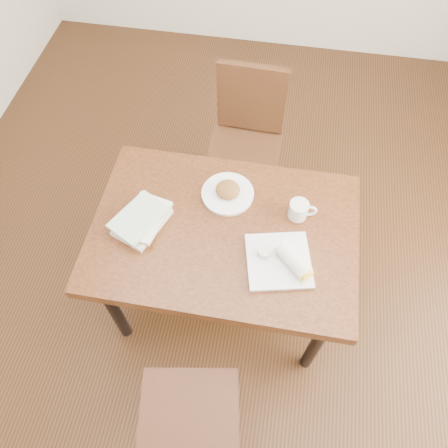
% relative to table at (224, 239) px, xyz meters
% --- Properties ---
extents(ground, '(4.00, 5.00, 0.01)m').
position_rel_table_xyz_m(ground, '(0.00, 0.00, -0.67)').
color(ground, '#472814').
rests_on(ground, ground).
extents(room_walls, '(4.02, 5.02, 2.80)m').
position_rel_table_xyz_m(room_walls, '(0.00, 0.00, 0.96)').
color(room_walls, silver).
rests_on(room_walls, ground).
extents(table, '(1.23, 0.84, 0.75)m').
position_rel_table_xyz_m(table, '(0.00, 0.00, 0.00)').
color(table, brown).
rests_on(table, ground).
extents(chair_near, '(0.48, 0.48, 0.95)m').
position_rel_table_xyz_m(chair_near, '(0.00, -0.86, -0.12)').
color(chair_near, '#4A2515').
rests_on(chair_near, ground).
extents(chair_far, '(0.44, 0.44, 0.95)m').
position_rel_table_xyz_m(chair_far, '(-0.00, 0.81, -0.12)').
color(chair_far, '#492815').
rests_on(chair_far, ground).
extents(plate_scone, '(0.25, 0.25, 0.08)m').
position_rel_table_xyz_m(plate_scone, '(-0.02, 0.20, 0.11)').
color(plate_scone, white).
rests_on(plate_scone, table).
extents(coffee_mug, '(0.13, 0.09, 0.09)m').
position_rel_table_xyz_m(coffee_mug, '(0.33, 0.14, 0.13)').
color(coffee_mug, white).
rests_on(coffee_mug, table).
extents(plate_burrito, '(0.33, 0.33, 0.09)m').
position_rel_table_xyz_m(plate_burrito, '(0.28, -0.13, 0.11)').
color(plate_burrito, white).
rests_on(plate_burrito, table).
extents(book_stack, '(0.27, 0.30, 0.07)m').
position_rel_table_xyz_m(book_stack, '(-0.38, -0.03, 0.12)').
color(book_stack, white).
rests_on(book_stack, table).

